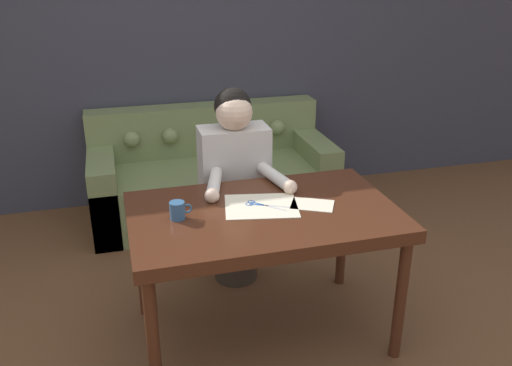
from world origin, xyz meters
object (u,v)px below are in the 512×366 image
scissors (259,205)px  person (235,186)px  dining_table (264,223)px  mug (178,210)px  couch (211,178)px

scissors → person: bearing=90.7°
dining_table → mug: size_ratio=12.18×
couch → scissors: couch is taller
scissors → mug: mug is taller
couch → person: size_ratio=1.49×
couch → mug: (-0.47, -1.62, 0.51)m
couch → person: bearing=-92.4°
scissors → dining_table: bearing=-85.2°
scissors → mug: 0.44m
couch → mug: mug is taller
dining_table → mug: (-0.44, 0.02, 0.12)m
dining_table → couch: 1.68m
scissors → mug: bearing=-174.3°
dining_table → person: size_ratio=1.08×
person → scissors: person is taller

